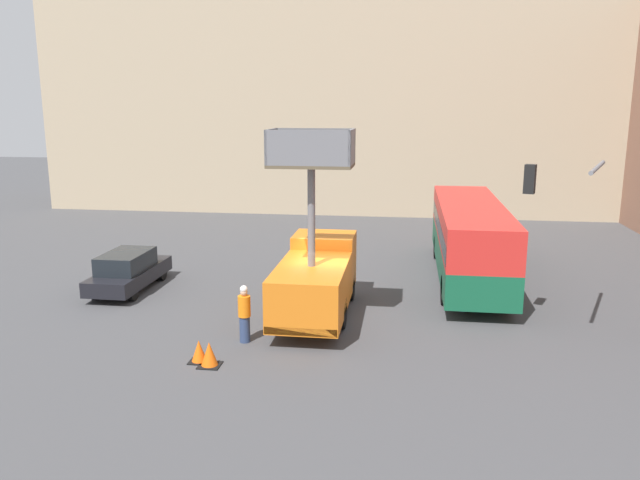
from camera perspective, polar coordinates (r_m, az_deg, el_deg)
ground_plane at (r=21.49m, az=0.94°, el=-6.94°), size 120.00×120.00×0.00m
building_backdrop_far at (r=44.85m, az=5.01°, el=13.48°), size 44.00×10.00×16.13m
utility_truck at (r=21.03m, az=-0.34°, el=-3.14°), size 2.58×6.15×6.34m
city_bus at (r=26.18m, az=13.50°, el=0.44°), size 2.51×11.29×3.16m
traffic_light_pole at (r=20.21m, az=24.95°, el=1.90°), size 3.83×3.57×5.58m
road_worker_near_truck at (r=19.07m, az=-6.93°, el=-6.73°), size 0.38×0.38×1.78m
road_worker_directing at (r=22.26m, az=12.97°, el=-3.98°), size 0.38×0.38×1.90m
traffic_cone_near_truck at (r=17.72m, az=-10.08°, el=-10.29°), size 0.60×0.60×0.69m
traffic_cone_mid_road at (r=18.05m, az=-11.00°, el=-10.00°), size 0.55×0.55×0.63m
parked_car_curbside at (r=25.35m, az=-17.11°, el=-2.70°), size 1.71×4.50×1.52m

